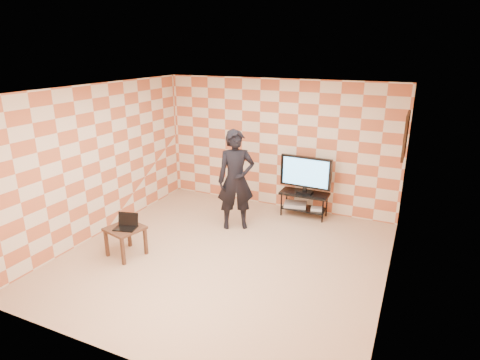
% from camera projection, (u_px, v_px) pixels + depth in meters
% --- Properties ---
extents(floor, '(5.00, 5.00, 0.00)m').
position_uv_depth(floor, '(225.00, 256.00, 6.62)').
color(floor, tan).
rests_on(floor, ground).
extents(wall_back, '(5.00, 0.02, 2.70)m').
position_uv_depth(wall_back, '(278.00, 145.00, 8.35)').
color(wall_back, beige).
rests_on(wall_back, ground).
extents(wall_front, '(5.00, 0.02, 2.70)m').
position_uv_depth(wall_front, '(113.00, 250.00, 4.04)').
color(wall_front, beige).
rests_on(wall_front, ground).
extents(wall_left, '(0.02, 5.00, 2.70)m').
position_uv_depth(wall_left, '(99.00, 161.00, 7.18)').
color(wall_left, beige).
rests_on(wall_left, ground).
extents(wall_right, '(0.02, 5.00, 2.70)m').
position_uv_depth(wall_right, '(396.00, 204.00, 5.21)').
color(wall_right, beige).
rests_on(wall_right, ground).
extents(ceiling, '(5.00, 5.00, 0.02)m').
position_uv_depth(ceiling, '(223.00, 90.00, 5.77)').
color(ceiling, white).
rests_on(ceiling, wall_back).
extents(wall_art, '(0.04, 0.72, 0.72)m').
position_uv_depth(wall_art, '(406.00, 136.00, 6.37)').
color(wall_art, black).
rests_on(wall_art, wall_right).
extents(tv_stand, '(0.97, 0.44, 0.50)m').
position_uv_depth(tv_stand, '(304.00, 199.00, 8.11)').
color(tv_stand, black).
rests_on(tv_stand, floor).
extents(tv, '(1.04, 0.21, 0.75)m').
position_uv_depth(tv, '(306.00, 173.00, 7.93)').
color(tv, black).
rests_on(tv, tv_stand).
extents(dvd_player, '(0.50, 0.40, 0.07)m').
position_uv_depth(dvd_player, '(295.00, 204.00, 8.24)').
color(dvd_player, '#ADADAF').
rests_on(dvd_player, tv_stand).
extents(game_console, '(0.27, 0.22, 0.05)m').
position_uv_depth(game_console, '(317.00, 209.00, 8.04)').
color(game_console, silver).
rests_on(game_console, tv_stand).
extents(side_table, '(0.65, 0.65, 0.50)m').
position_uv_depth(side_table, '(125.00, 232.00, 6.54)').
color(side_table, '#3C281B').
rests_on(side_table, floor).
extents(laptop, '(0.40, 0.35, 0.23)m').
position_uv_depth(laptop, '(127.00, 225.00, 6.49)').
color(laptop, black).
rests_on(laptop, side_table).
extents(person, '(0.82, 0.74, 1.89)m').
position_uv_depth(person, '(236.00, 180.00, 7.42)').
color(person, black).
rests_on(person, floor).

